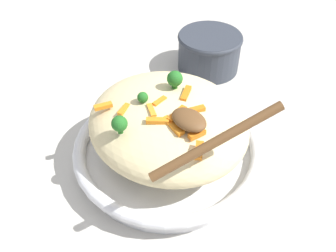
{
  "coord_description": "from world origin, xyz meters",
  "views": [
    {
      "loc": [
        -0.3,
        0.29,
        0.47
      ],
      "look_at": [
        0.0,
        0.0,
        0.08
      ],
      "focal_mm": 37.56,
      "sensor_mm": 36.0,
      "label": 1
    }
  ],
  "objects": [
    {
      "name": "ground_plane",
      "position": [
        0.0,
        0.0,
        0.0
      ],
      "size": [
        2.4,
        2.4,
        0.0
      ],
      "primitive_type": "plane",
      "color": "beige"
    },
    {
      "name": "serving_bowl",
      "position": [
        0.0,
        0.0,
        0.03
      ],
      "size": [
        0.32,
        0.32,
        0.05
      ],
      "color": "silver",
      "rests_on": "ground_plane"
    },
    {
      "name": "pasta_mound",
      "position": [
        0.0,
        0.0,
        0.09
      ],
      "size": [
        0.27,
        0.25,
        0.09
      ],
      "primitive_type": "ellipsoid",
      "color": "beige",
      "rests_on": "serving_bowl"
    },
    {
      "name": "carrot_piece_0",
      "position": [
        -0.08,
        0.02,
        0.13
      ],
      "size": [
        0.01,
        0.03,
        0.01
      ],
      "primitive_type": "cube",
      "rotation": [
        0.0,
        0.0,
        4.52
      ],
      "color": "orange",
      "rests_on": "pasta_mound"
    },
    {
      "name": "carrot_piece_1",
      "position": [
        0.03,
        0.06,
        0.13
      ],
      "size": [
        0.02,
        0.03,
        0.01
      ],
      "primitive_type": "cube",
      "rotation": [
        0.0,
        0.0,
        1.98
      ],
      "color": "orange",
      "rests_on": "pasta_mound"
    },
    {
      "name": "carrot_piece_2",
      "position": [
        0.06,
        0.08,
        0.13
      ],
      "size": [
        0.02,
        0.03,
        0.01
      ],
      "primitive_type": "cube",
      "rotation": [
        0.0,
        0.0,
        4.34
      ],
      "color": "orange",
      "rests_on": "pasta_mound"
    },
    {
      "name": "carrot_piece_3",
      "position": [
        -0.04,
        0.03,
        0.13
      ],
      "size": [
        0.04,
        0.02,
        0.01
      ],
      "primitive_type": "cube",
      "rotation": [
        0.0,
        0.0,
        3.02
      ],
      "color": "orange",
      "rests_on": "pasta_mound"
    },
    {
      "name": "carrot_piece_4",
      "position": [
        -0.01,
        -0.03,
        0.14
      ],
      "size": [
        0.03,
        0.04,
        0.01
      ],
      "primitive_type": "cube",
      "rotation": [
        0.0,
        0.0,
        2.1
      ],
      "color": "orange",
      "rests_on": "pasta_mound"
    },
    {
      "name": "carrot_piece_5",
      "position": [
        0.0,
        0.03,
        0.13
      ],
      "size": [
        0.03,
        0.02,
        0.01
      ],
      "primitive_type": "cube",
      "rotation": [
        0.0,
        0.0,
        5.83
      ],
      "color": "orange",
      "rests_on": "pasta_mound"
    },
    {
      "name": "carrot_piece_6",
      "position": [
        -0.1,
        0.04,
        0.13
      ],
      "size": [
        0.03,
        0.03,
        0.01
      ],
      "primitive_type": "cube",
      "rotation": [
        0.0,
        0.0,
        5.38
      ],
      "color": "orange",
      "rests_on": "pasta_mound"
    },
    {
      "name": "carrot_piece_7",
      "position": [
        0.01,
        0.01,
        0.13
      ],
      "size": [
        0.01,
        0.03,
        0.01
      ],
      "primitive_type": "cube",
      "rotation": [
        0.0,
        0.0,
        4.8
      ],
      "color": "orange",
      "rests_on": "pasta_mound"
    },
    {
      "name": "carrot_piece_8",
      "position": [
        -0.03,
        0.01,
        0.14
      ],
      "size": [
        0.02,
        0.04,
        0.01
      ],
      "primitive_type": "cube",
      "rotation": [
        0.0,
        0.0,
        1.75
      ],
      "color": "orange",
      "rests_on": "pasta_mound"
    },
    {
      "name": "carrot_piece_9",
      "position": [
        -0.04,
        -0.01,
        0.13
      ],
      "size": [
        0.02,
        0.03,
        0.01
      ],
      "primitive_type": "cube",
      "rotation": [
        0.0,
        0.0,
        1.19
      ],
      "color": "orange",
      "rests_on": "pasta_mound"
    },
    {
      "name": "carrot_piece_10",
      "position": [
        -0.02,
        0.04,
        0.13
      ],
      "size": [
        0.03,
        0.03,
        0.01
      ],
      "primitive_type": "cube",
      "rotation": [
        0.0,
        0.0,
        3.92
      ],
      "color": "orange",
      "rests_on": "pasta_mound"
    },
    {
      "name": "broccoli_floret_0",
      "position": [
        0.02,
        -0.03,
        0.15
      ],
      "size": [
        0.03,
        0.03,
        0.03
      ],
      "color": "#205B1C",
      "rests_on": "pasta_mound"
    },
    {
      "name": "broccoli_floret_1",
      "position": [
        -0.0,
        0.09,
        0.14
      ],
      "size": [
        0.02,
        0.02,
        0.03
      ],
      "color": "#205B1C",
      "rests_on": "pasta_mound"
    },
    {
      "name": "broccoli_floret_2",
      "position": [
        0.03,
        0.03,
        0.14
      ],
      "size": [
        0.02,
        0.02,
        0.02
      ],
      "color": "#205B1C",
      "rests_on": "pasta_mound"
    },
    {
      "name": "serving_spoon",
      "position": [
        -0.09,
        0.03,
        0.15
      ],
      "size": [
        0.14,
        0.16,
        0.08
      ],
      "color": "brown",
      "rests_on": "pasta_mound"
    },
    {
      "name": "companion_bowl",
      "position": [
        0.15,
        -0.27,
        0.05
      ],
      "size": [
        0.15,
        0.15,
        0.09
      ],
      "color": "#333842",
      "rests_on": "ground_plane"
    }
  ]
}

